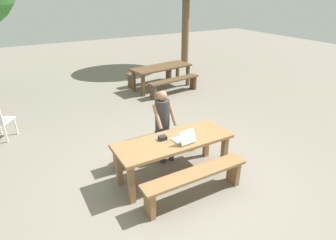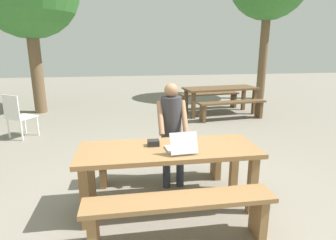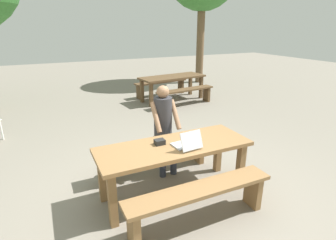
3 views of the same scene
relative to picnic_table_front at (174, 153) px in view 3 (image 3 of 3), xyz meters
name	(u,v)px [view 3 (image 3 of 3)]	position (x,y,z in m)	size (l,w,h in m)	color
ground_plane	(174,193)	(0.00, 0.00, -0.61)	(30.00, 30.00, 0.00)	gray
picnic_table_front	(174,153)	(0.00, 0.00, 0.00)	(1.97, 0.73, 0.72)	olive
bench_near	(200,197)	(0.00, -0.65, -0.26)	(1.76, 0.30, 0.48)	olive
bench_far	(155,151)	(0.00, 0.65, -0.26)	(1.76, 0.30, 0.48)	olive
laptop	(187,143)	(0.11, -0.13, 0.17)	(0.31, 0.34, 0.23)	silver
small_pouch	(160,142)	(-0.16, 0.10, 0.14)	(0.13, 0.10, 0.06)	black
person_seated	(164,124)	(0.14, 0.61, 0.16)	(0.38, 0.39, 1.35)	#333847
picnic_table_mid	(172,80)	(2.12, 4.34, 0.01)	(2.05, 0.99, 0.73)	brown
bench_mid_south	(185,93)	(2.20, 3.68, -0.26)	(1.80, 0.52, 0.47)	brown
bench_mid_north	(161,85)	(2.04, 5.00, -0.26)	(1.80, 0.52, 0.47)	brown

